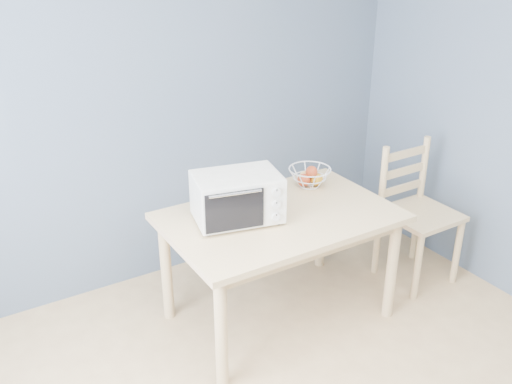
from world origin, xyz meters
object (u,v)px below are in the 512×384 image
dining_table (280,229)px  dining_chair (415,215)px  toaster_oven (234,197)px  fruit_basket (309,176)px

dining_table → dining_chair: 1.12m
toaster_oven → dining_chair: size_ratio=0.57×
dining_table → fruit_basket: 0.51m
fruit_basket → dining_table: bearing=-147.8°
dining_table → toaster_oven: toaster_oven is taller
toaster_oven → dining_chair: (1.39, -0.15, -0.42)m
dining_table → dining_chair: size_ratio=1.41×
dining_table → fruit_basket: bearing=32.2°
dining_table → fruit_basket: fruit_basket is taller
dining_table → toaster_oven: bearing=165.3°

